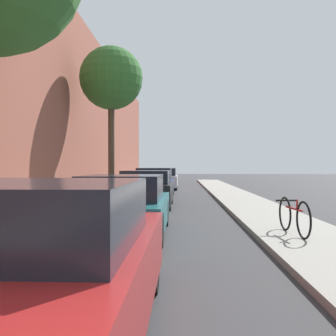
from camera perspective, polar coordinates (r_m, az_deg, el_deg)
ground_plane at (r=14.12m, az=0.31°, el=-5.74°), size 120.00×120.00×0.00m
sidewalk_left at (r=14.50m, az=-11.28°, el=-5.35°), size 2.00×52.00×0.12m
sidewalk_right at (r=14.33m, az=12.03°, el=-5.42°), size 2.00×52.00×0.12m
building_facade_left at (r=14.99m, az=-16.39°, el=9.65°), size 0.70×52.00×7.85m
parked_car_red at (r=3.69m, az=-18.06°, el=-12.77°), size 1.92×4.14×1.36m
parked_car_teal at (r=8.73m, az=-6.23°, el=-5.42°), size 1.80×4.25×1.29m
parked_car_black at (r=14.61m, az=-3.03°, el=-3.02°), size 1.83×4.24×1.32m
parked_car_navy at (r=19.78m, az=-1.89°, el=-2.13°), size 1.82×4.14×1.39m
parked_car_silver at (r=25.80m, az=-0.73°, el=-1.55°), size 1.87×4.61×1.35m
street_tree_far at (r=16.06m, az=-8.03°, el=12.33°), size 2.44×2.44×5.98m
bicycle at (r=8.44m, az=17.33°, el=-6.52°), size 0.44×1.75×0.72m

